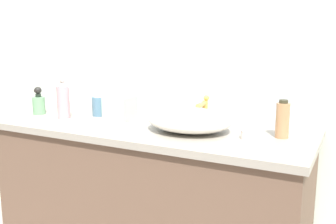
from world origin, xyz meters
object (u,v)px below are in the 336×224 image
at_px(tissue_box, 120,107).
at_px(candle_jar, 248,135).
at_px(perfume_bottle, 99,105).
at_px(lotion_bottle, 283,120).
at_px(soap_dispenser, 63,100).
at_px(sink_basin, 190,120).
at_px(spray_can, 39,103).

bearing_deg(tissue_box, candle_jar, -6.20).
distance_m(perfume_bottle, tissue_box, 0.16).
relative_size(lotion_bottle, tissue_box, 1.02).
distance_m(soap_dispenser, lotion_bottle, 1.11).
bearing_deg(lotion_bottle, tissue_box, -179.22).
distance_m(sink_basin, lotion_bottle, 0.41).
xyz_separation_m(perfume_bottle, candle_jar, (0.86, -0.11, -0.04)).
bearing_deg(candle_jar, soap_dispenser, -178.26).
height_order(soap_dispenser, tissue_box, soap_dispenser).
xyz_separation_m(lotion_bottle, perfume_bottle, (-0.98, 0.02, -0.02)).
height_order(soap_dispenser, spray_can, soap_dispenser).
relative_size(soap_dispenser, spray_can, 1.49).
xyz_separation_m(perfume_bottle, spray_can, (-0.33, -0.11, 0.00)).
bearing_deg(perfume_bottle, tissue_box, -11.05).
height_order(sink_basin, perfume_bottle, perfume_bottle).
bearing_deg(spray_can, perfume_bottle, 18.74).
relative_size(sink_basin, perfume_bottle, 3.32).
bearing_deg(spray_can, sink_basin, 1.41).
height_order(lotion_bottle, tissue_box, lotion_bottle).
bearing_deg(sink_basin, tissue_box, 172.21).
height_order(sink_basin, tissue_box, tissue_box).
bearing_deg(lotion_bottle, soap_dispenser, -173.98).
height_order(soap_dispenser, lotion_bottle, soap_dispenser).
bearing_deg(spray_can, lotion_bottle, 3.97).
distance_m(sink_basin, spray_can, 0.90).
bearing_deg(soap_dispenser, candle_jar, 1.74).
relative_size(sink_basin, lotion_bottle, 2.39).
distance_m(lotion_bottle, perfume_bottle, 0.98).
xyz_separation_m(sink_basin, perfume_bottle, (-0.58, 0.09, 0.01)).
relative_size(lotion_bottle, candle_jar, 2.70).
xyz_separation_m(sink_basin, lotion_bottle, (0.40, 0.07, 0.03)).
bearing_deg(soap_dispenser, sink_basin, 3.94).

